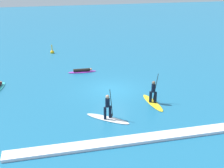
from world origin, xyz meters
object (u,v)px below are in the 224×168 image
at_px(surfer_on_white_board, 108,113).
at_px(marker_buoy, 52,52).
at_px(surfer_on_purple_board, 82,71).
at_px(surfer_on_yellow_board, 153,98).

relative_size(surfer_on_white_board, marker_buoy, 2.57).
bearing_deg(surfer_on_purple_board, surfer_on_white_board, -87.04).
xyz_separation_m(surfer_on_purple_board, surfer_on_white_board, (0.30, -10.01, 0.33)).
xyz_separation_m(surfer_on_white_board, surfer_on_yellow_board, (3.85, 1.70, -0.01)).
height_order(surfer_on_purple_board, surfer_on_white_board, surfer_on_white_board).
height_order(surfer_on_yellow_board, marker_buoy, surfer_on_yellow_board).
bearing_deg(surfer_on_yellow_board, marker_buoy, 18.00).
relative_size(surfer_on_purple_board, surfer_on_yellow_board, 0.85).
relative_size(surfer_on_yellow_board, marker_buoy, 2.87).
bearing_deg(surfer_on_purple_board, marker_buoy, 109.36).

